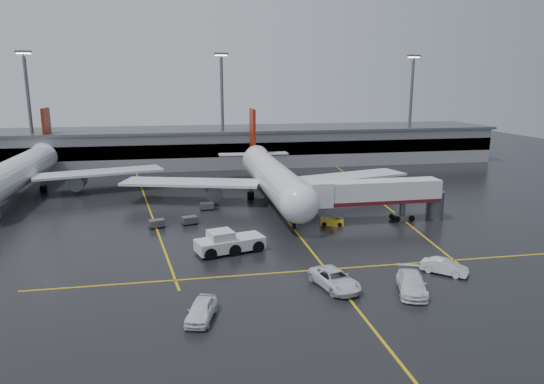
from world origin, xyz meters
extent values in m
plane|color=black|center=(0.00, 0.00, 0.00)|extent=(220.00, 220.00, 0.00)
cube|color=gold|center=(0.00, 0.00, 0.01)|extent=(0.25, 90.00, 0.02)
cube|color=gold|center=(0.00, -22.00, 0.01)|extent=(60.00, 0.25, 0.02)
cube|color=gold|center=(-20.00, 10.00, 0.01)|extent=(9.99, 69.35, 0.02)
cube|color=gold|center=(18.00, 10.00, 0.01)|extent=(7.57, 69.64, 0.02)
cube|color=gray|center=(0.00, 48.00, 4.00)|extent=(120.00, 18.00, 8.00)
cube|color=black|center=(0.00, 39.20, 4.50)|extent=(120.00, 0.40, 3.00)
cube|color=#595B60|center=(0.00, 48.00, 8.30)|extent=(122.00, 19.00, 0.60)
cylinder|color=#595B60|center=(-45.00, 42.00, 12.50)|extent=(0.70, 0.70, 25.00)
cube|color=#595B60|center=(-45.00, 42.00, 25.20)|extent=(3.00, 1.20, 0.50)
cube|color=#FFE5B2|center=(-45.00, 42.00, 24.90)|extent=(2.60, 0.90, 0.20)
cylinder|color=#595B60|center=(-5.00, 42.00, 12.50)|extent=(0.70, 0.70, 25.00)
cube|color=#595B60|center=(-5.00, 42.00, 25.20)|extent=(3.00, 1.20, 0.50)
cube|color=#FFE5B2|center=(-5.00, 42.00, 24.90)|extent=(2.60, 0.90, 0.20)
cylinder|color=#595B60|center=(40.00, 42.00, 12.50)|extent=(0.70, 0.70, 25.00)
cube|color=#595B60|center=(40.00, 42.00, 25.20)|extent=(3.00, 1.20, 0.50)
cube|color=#FFE5B2|center=(40.00, 42.00, 24.90)|extent=(2.60, 0.90, 0.20)
cylinder|color=silver|center=(0.00, 8.00, 4.20)|extent=(5.20, 36.00, 5.20)
sphere|color=silver|center=(0.00, -10.00, 4.20)|extent=(5.20, 5.20, 5.20)
cone|color=silver|center=(0.00, 29.00, 4.80)|extent=(4.94, 8.00, 4.94)
cube|color=maroon|center=(0.00, 30.00, 9.70)|extent=(0.50, 5.50, 8.50)
cube|color=silver|center=(0.00, 29.00, 5.00)|extent=(14.00, 3.00, 0.25)
cube|color=silver|center=(-13.00, 10.00, 3.40)|extent=(22.80, 11.83, 0.40)
cube|color=silver|center=(13.00, 10.00, 3.40)|extent=(22.80, 11.83, 0.40)
cylinder|color=#595B60|center=(-9.50, 9.00, 2.00)|extent=(2.60, 4.50, 2.60)
cylinder|color=#595B60|center=(9.50, 9.00, 2.00)|extent=(2.60, 4.50, 2.60)
cylinder|color=#595B60|center=(0.00, -7.00, 1.00)|extent=(0.56, 0.56, 2.00)
cylinder|color=#595B60|center=(-3.20, 11.00, 1.00)|extent=(0.56, 0.56, 2.00)
cylinder|color=#595B60|center=(3.20, 11.00, 1.00)|extent=(0.56, 0.56, 2.00)
cylinder|color=black|center=(0.00, -7.00, 0.45)|extent=(0.40, 1.10, 1.10)
cylinder|color=black|center=(-3.20, 11.00, 0.55)|extent=(1.00, 1.40, 1.40)
cylinder|color=black|center=(3.20, 11.00, 0.55)|extent=(1.00, 1.40, 1.40)
cylinder|color=silver|center=(-42.00, 20.00, 4.20)|extent=(5.20, 36.00, 5.20)
cone|color=silver|center=(-42.00, 41.00, 4.80)|extent=(4.94, 8.00, 4.94)
cube|color=maroon|center=(-42.00, 42.00, 9.70)|extent=(0.50, 5.50, 8.50)
cube|color=silver|center=(-42.00, 41.00, 5.00)|extent=(14.00, 3.00, 0.25)
cube|color=silver|center=(-29.00, 22.00, 3.40)|extent=(22.80, 11.83, 0.40)
cylinder|color=#595B60|center=(-32.50, 21.00, 2.00)|extent=(2.60, 4.50, 2.60)
cylinder|color=#595B60|center=(-45.20, 23.00, 1.00)|extent=(0.56, 0.56, 2.00)
cylinder|color=#595B60|center=(-38.80, 23.00, 1.00)|extent=(0.56, 0.56, 2.00)
cylinder|color=black|center=(-45.20, 23.00, 0.55)|extent=(1.00, 1.40, 1.40)
cylinder|color=black|center=(-38.80, 23.00, 0.55)|extent=(1.00, 1.40, 1.40)
cube|color=silver|center=(12.00, -6.00, 4.40)|extent=(18.00, 3.20, 3.00)
cube|color=#52111A|center=(12.00, -6.00, 3.10)|extent=(18.00, 3.30, 0.50)
cube|color=silver|center=(3.80, -6.00, 4.40)|extent=(3.00, 3.40, 3.30)
cylinder|color=#595B60|center=(16.00, -6.00, 1.50)|extent=(0.80, 0.80, 3.00)
cube|color=#595B60|center=(16.00, -6.00, 0.45)|extent=(2.60, 1.60, 0.90)
cylinder|color=#595B60|center=(21.00, -6.00, 2.00)|extent=(2.40, 2.40, 4.00)
cylinder|color=black|center=(14.90, -6.00, 0.45)|extent=(0.90, 1.80, 0.90)
cylinder|color=black|center=(17.10, -6.00, 0.45)|extent=(0.90, 1.80, 0.90)
cube|color=silver|center=(-9.31, -14.69, 1.00)|extent=(8.33, 5.08, 1.33)
cube|color=silver|center=(-10.38, -14.99, 2.11)|extent=(3.28, 3.28, 1.11)
cube|color=black|center=(-10.38, -14.99, 2.11)|extent=(2.95, 2.95, 1.00)
cylinder|color=black|center=(-12.09, -15.46, 0.61)|extent=(2.28, 3.60, 1.44)
cylinder|color=black|center=(-9.31, -14.69, 0.61)|extent=(2.28, 3.60, 1.44)
cylinder|color=black|center=(-6.53, -13.92, 0.61)|extent=(2.28, 3.60, 1.44)
cube|color=gold|center=(5.55, -6.38, 0.48)|extent=(3.38, 2.16, 0.96)
cube|color=#595B60|center=(5.55, -6.38, 1.39)|extent=(3.12, 1.63, 1.09)
cylinder|color=black|center=(4.55, -6.07, 0.26)|extent=(1.01, 1.59, 0.61)
cylinder|color=black|center=(6.55, -6.68, 0.26)|extent=(1.01, 1.59, 0.61)
imported|color=silver|center=(-0.55, -26.66, 0.86)|extent=(4.28, 6.71, 1.72)
imported|color=silver|center=(6.18, -28.92, 0.88)|extent=(4.28, 6.50, 1.75)
imported|color=silver|center=(11.53, -25.36, 0.76)|extent=(4.48, 4.35, 1.53)
imported|color=white|center=(-13.34, -30.70, 0.83)|extent=(3.25, 5.23, 1.66)
cube|color=#595B60|center=(-13.67, -2.42, 0.65)|extent=(2.29, 1.81, 0.90)
cylinder|color=black|center=(-14.29, -3.12, 0.18)|extent=(0.40, 0.20, 0.40)
cylinder|color=black|center=(-12.76, -2.67, 0.18)|extent=(0.40, 0.20, 0.40)
cylinder|color=black|center=(-14.58, -2.16, 0.18)|extent=(0.40, 0.20, 0.40)
cylinder|color=black|center=(-13.04, -1.71, 0.18)|extent=(0.40, 0.20, 0.40)
cube|color=#595B60|center=(-18.03, -3.23, 0.65)|extent=(2.29, 1.82, 0.90)
cylinder|color=black|center=(-18.65, -3.94, 0.18)|extent=(0.40, 0.20, 0.40)
cylinder|color=black|center=(-17.12, -3.48, 0.18)|extent=(0.40, 0.20, 0.40)
cylinder|color=black|center=(-18.94, -2.98, 0.18)|extent=(0.40, 0.20, 0.40)
cylinder|color=black|center=(-17.41, -2.52, 0.18)|extent=(0.40, 0.20, 0.40)
cube|color=#595B60|center=(-10.86, 5.04, 0.65)|extent=(2.11, 1.48, 0.90)
cylinder|color=black|center=(-11.61, 4.47, 0.18)|extent=(0.40, 0.20, 0.40)
cylinder|color=black|center=(-10.02, 4.62, 0.18)|extent=(0.40, 0.20, 0.40)
cylinder|color=black|center=(-11.70, 5.47, 0.18)|extent=(0.40, 0.20, 0.40)
cylinder|color=black|center=(-10.11, 5.62, 0.18)|extent=(0.40, 0.20, 0.40)
camera|label=1|loc=(-14.47, -68.37, 19.15)|focal=32.35mm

